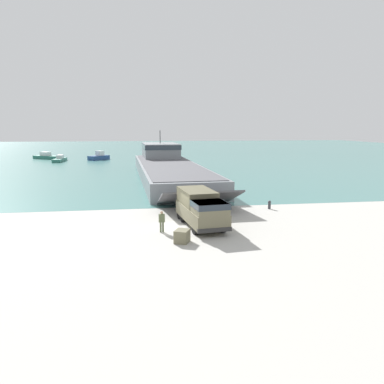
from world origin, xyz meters
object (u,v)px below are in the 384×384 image
at_px(military_truck, 201,208).
at_px(cargo_crate, 182,236).
at_px(landing_craft, 167,165).
at_px(mooring_bollard, 269,204).
at_px(moored_boat_a, 99,157).
at_px(soldier_on_ramp, 162,220).
at_px(moored_boat_b, 60,159).
at_px(moored_boat_c, 47,157).

xyz_separation_m(military_truck, cargo_crate, (-2.04, -4.18, -1.05)).
bearing_deg(landing_craft, cargo_crate, -95.19).
bearing_deg(cargo_crate, military_truck, 64.01).
bearing_deg(mooring_bollard, moored_boat_a, 110.12).
bearing_deg(soldier_on_ramp, moored_boat_b, -168.81).
relative_size(moored_boat_a, mooring_bollard, 6.37).
bearing_deg(moored_boat_a, cargo_crate, 142.93).
relative_size(soldier_on_ramp, cargo_crate, 1.53).
xyz_separation_m(soldier_on_ramp, moored_boat_b, (-19.41, 62.80, -0.45)).
distance_m(landing_craft, military_truck, 31.69).
distance_m(landing_craft, moored_boat_c, 46.21).
xyz_separation_m(moored_boat_b, cargo_crate, (20.62, -65.58, -0.05)).
height_order(military_truck, moored_boat_c, military_truck).
bearing_deg(soldier_on_ramp, moored_boat_c, -167.23).
bearing_deg(landing_craft, soldier_on_ramp, -97.53).
distance_m(moored_boat_a, moored_boat_c, 13.80).
height_order(mooring_bollard, cargo_crate, cargo_crate).
relative_size(moored_boat_c, cargo_crate, 7.04).
distance_m(moored_boat_c, mooring_bollard, 72.78).
bearing_deg(moored_boat_b, mooring_bollard, 121.22).
bearing_deg(landing_craft, mooring_bollard, -75.62).
distance_m(mooring_bollard, cargo_crate, 13.58).
bearing_deg(moored_boat_c, military_truck, 54.87).
distance_m(soldier_on_ramp, mooring_bollard, 12.84).
bearing_deg(cargo_crate, moored_boat_b, 107.46).
height_order(landing_craft, soldier_on_ramp, landing_craft).
bearing_deg(moored_boat_b, moored_boat_c, -56.76).
distance_m(military_truck, soldier_on_ramp, 3.58).
relative_size(moored_boat_c, mooring_bollard, 9.09).
bearing_deg(landing_craft, moored_boat_b, 125.05).
height_order(moored_boat_a, mooring_bollard, moored_boat_a).
distance_m(soldier_on_ramp, moored_boat_b, 65.73).
height_order(military_truck, moored_boat_b, military_truck).
height_order(military_truck, moored_boat_a, military_truck).
xyz_separation_m(landing_craft, mooring_bollard, (7.84, -26.43, -1.28)).
relative_size(soldier_on_ramp, moored_boat_a, 0.31).
bearing_deg(moored_boat_a, military_truck, 145.29).
relative_size(landing_craft, moored_boat_a, 8.54).
distance_m(landing_craft, soldier_on_ramp, 33.25).
xyz_separation_m(landing_craft, moored_boat_a, (-13.97, 33.10, -1.01)).
xyz_separation_m(moored_boat_b, mooring_bollard, (30.37, -56.13, -0.05)).
relative_size(military_truck, soldier_on_ramp, 4.45).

